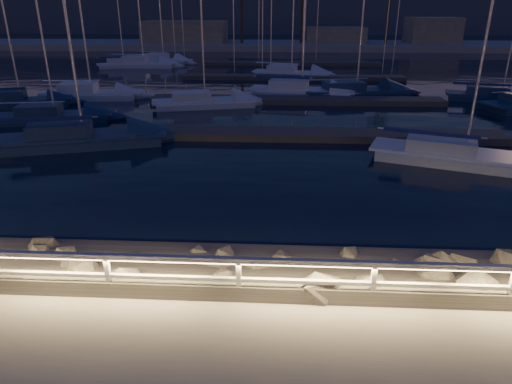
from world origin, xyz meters
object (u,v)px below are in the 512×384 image
Objects in this scene: guard_rail at (325,272)px; sailboat_g at (354,91)px; sailboat_n at (162,60)px; sailboat_e at (18,101)px; sailboat_i at (123,64)px; sailboat_m at (142,63)px; sailboat_j at (299,90)px; sailboat_f at (52,115)px; sailboat_k at (290,73)px; sailboat_a at (89,93)px; sailboat_l at (498,96)px; sailboat_c at (202,101)px; sailboat_b at (79,137)px; sailboat_d at (459,154)px.

sailboat_g is at bearing 80.59° from guard_rail.
sailboat_n reaches higher than guard_rail.
sailboat_i is at bearing 69.76° from sailboat_e.
sailboat_j is at bearing -44.41° from sailboat_m.
sailboat_f reaches higher than guard_rail.
sailboat_m is (-17.54, 6.85, 0.04)m from sailboat_k.
sailboat_l is (31.87, 0.90, -0.05)m from sailboat_a.
sailboat_g is 10.95m from sailboat_l.
sailboat_a is at bearing -70.06° from sailboat_n.
sailboat_g is (24.90, 5.57, 0.02)m from sailboat_e.
sailboat_k is at bearing 90.39° from guard_rail.
sailboat_c is 0.89× the size of sailboat_j.
sailboat_l is 1.04× the size of sailboat_n.
sailboat_a is 7.71m from sailboat_f.
guard_rail is 49.98m from sailboat_m.
sailboat_m is (-1.59, 20.02, 0.01)m from sailboat_a.
sailboat_e is at bearing -126.52° from sailboat_k.
sailboat_b is at bearing -79.22° from sailboat_m.
sailboat_g is at bearing -171.25° from sailboat_l.
sailboat_k is at bearing 158.10° from sailboat_l.
guard_rail is at bearing -64.15° from sailboat_a.
sailboat_d reaches higher than sailboat_f.
sailboat_a is 1.01× the size of sailboat_c.
sailboat_a is 16.73m from sailboat_j.
sailboat_j reaches higher than sailboat_c.
sailboat_b is at bearing -68.15° from sailboat_e.
sailboat_i is 2.30m from sailboat_m.
sailboat_d is 1.04× the size of sailboat_k.
sailboat_g reaches higher than sailboat_d.
sailboat_i is 6.05m from sailboat_n.
sailboat_d is 43.94m from sailboat_i.
sailboat_b is 1.01× the size of sailboat_d.
sailboat_b is at bearing -75.60° from sailboat_a.
guard_rail is 3.24× the size of sailboat_k.
sailboat_k is at bearing 34.11° from sailboat_a.
sailboat_c is at bearing -51.09° from sailboat_n.
sailboat_m is at bearing 89.10° from sailboat_a.
sailboat_m is (-17.81, 46.69, -0.91)m from guard_rail.
sailboat_k is (-7.56, 27.76, 0.01)m from sailboat_d.
sailboat_a is 5.13m from sailboat_e.
sailboat_i is (-4.58, 27.45, -0.01)m from sailboat_f.
sailboat_g reaches higher than sailboat_c.
sailboat_c is at bearing -16.71° from sailboat_e.
sailboat_b is 1.11× the size of sailboat_n.
sailboat_f is 0.82× the size of sailboat_g.
sailboat_f is (-15.51, 18.99, -0.96)m from guard_rail.
sailboat_i is 27.00m from sailboat_j.
sailboat_g reaches higher than sailboat_i.
sailboat_a is 1.09× the size of sailboat_e.
sailboat_e is 25.81m from sailboat_k.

